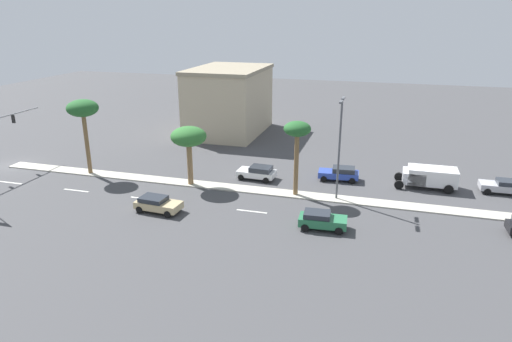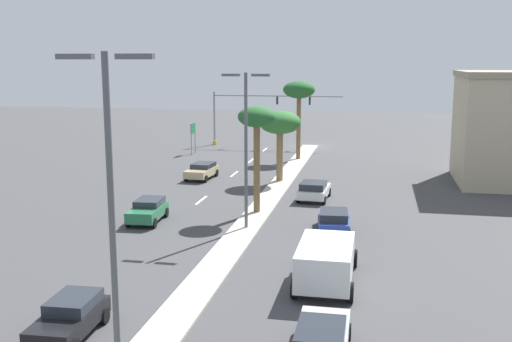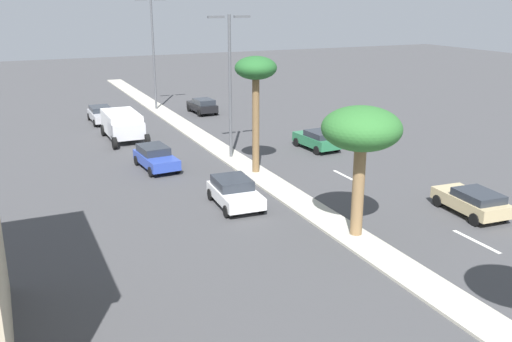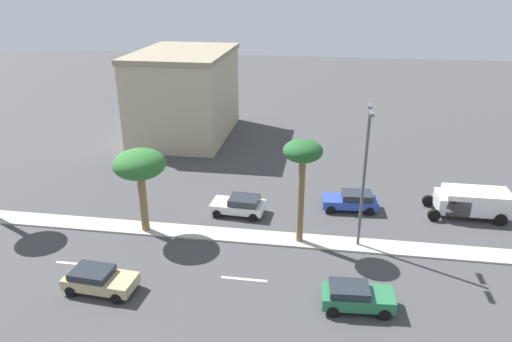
{
  "view_description": "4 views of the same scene",
  "coord_description": "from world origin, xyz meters",
  "px_view_note": "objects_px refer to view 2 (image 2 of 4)",
  "views": [
    {
      "loc": [
        40.46,
        40.82,
        16.7
      ],
      "look_at": [
        2.89,
        29.98,
        3.12
      ],
      "focal_mm": 32.04,
      "sensor_mm": 36.0,
      "label": 1
    },
    {
      "loc": [
        -7.71,
        72.36,
        10.35
      ],
      "look_at": [
        0.3,
        32.24,
        2.77
      ],
      "focal_mm": 42.38,
      "sensor_mm": 36.0,
      "label": 2
    },
    {
      "loc": [
        -14.0,
        2.12,
        10.62
      ],
      "look_at": [
        -2.56,
        27.31,
        2.11
      ],
      "focal_mm": 39.65,
      "sensor_mm": 36.0,
      "label": 3
    },
    {
      "loc": [
        28.11,
        34.45,
        16.81
      ],
      "look_at": [
        -2.59,
        29.73,
        3.92
      ],
      "focal_mm": 33.17,
      "sensor_mm": 36.0,
      "label": 4
    }
  ],
  "objects_px": {
    "directional_road_sign": "(193,132)",
    "street_lamp_front": "(246,138)",
    "sedan_tan_center": "(202,170)",
    "palm_tree_outboard": "(280,124)",
    "sedan_green_far": "(148,210)",
    "sedan_white_mid": "(314,190)",
    "street_lamp_rear": "(111,203)",
    "sedan_black_outboard": "(70,317)",
    "palm_tree_left": "(299,92)",
    "traffic_signal_gantry": "(248,110)",
    "box_truck": "(326,260)",
    "sedan_blue_inboard": "(334,220)",
    "palm_tree_front": "(257,123)",
    "sedan_silver_near": "(321,339)"
  },
  "relations": [
    {
      "from": "sedan_silver_near",
      "to": "directional_road_sign",
      "type": "bearing_deg",
      "value": -67.5
    },
    {
      "from": "directional_road_sign",
      "to": "sedan_silver_near",
      "type": "height_order",
      "value": "directional_road_sign"
    },
    {
      "from": "street_lamp_rear",
      "to": "sedan_blue_inboard",
      "type": "height_order",
      "value": "street_lamp_rear"
    },
    {
      "from": "palm_tree_left",
      "to": "street_lamp_rear",
      "type": "height_order",
      "value": "street_lamp_rear"
    },
    {
      "from": "traffic_signal_gantry",
      "to": "palm_tree_outboard",
      "type": "bearing_deg",
      "value": 109.06
    },
    {
      "from": "sedan_green_far",
      "to": "sedan_tan_center",
      "type": "distance_m",
      "value": 14.47
    },
    {
      "from": "directional_road_sign",
      "to": "palm_tree_front",
      "type": "height_order",
      "value": "palm_tree_front"
    },
    {
      "from": "sedan_tan_center",
      "to": "box_truck",
      "type": "distance_m",
      "value": 26.58
    },
    {
      "from": "street_lamp_front",
      "to": "sedan_white_mid",
      "type": "xyz_separation_m",
      "value": [
        -3.3,
        -8.67,
        -4.93
      ]
    },
    {
      "from": "street_lamp_front",
      "to": "sedan_blue_inboard",
      "type": "relative_size",
      "value": 2.22
    },
    {
      "from": "sedan_tan_center",
      "to": "sedan_black_outboard",
      "type": "height_order",
      "value": "sedan_black_outboard"
    },
    {
      "from": "traffic_signal_gantry",
      "to": "sedan_black_outboard",
      "type": "xyz_separation_m",
      "value": [
        -4.19,
        51.7,
        -3.51
      ]
    },
    {
      "from": "sedan_silver_near",
      "to": "box_truck",
      "type": "relative_size",
      "value": 0.73
    },
    {
      "from": "sedan_green_far",
      "to": "box_truck",
      "type": "xyz_separation_m",
      "value": [
        -12.22,
        8.82,
        0.42
      ]
    },
    {
      "from": "palm_tree_front",
      "to": "sedan_blue_inboard",
      "type": "distance_m",
      "value": 8.52
    },
    {
      "from": "street_lamp_front",
      "to": "sedan_green_far",
      "type": "height_order",
      "value": "street_lamp_front"
    },
    {
      "from": "palm_tree_outboard",
      "to": "sedan_green_far",
      "type": "xyz_separation_m",
      "value": [
        6.32,
        14.34,
        -4.22
      ]
    },
    {
      "from": "sedan_green_far",
      "to": "sedan_white_mid",
      "type": "bearing_deg",
      "value": -140.25
    },
    {
      "from": "box_truck",
      "to": "sedan_tan_center",
      "type": "bearing_deg",
      "value": -61.11
    },
    {
      "from": "box_truck",
      "to": "sedan_blue_inboard",
      "type": "bearing_deg",
      "value": -88.23
    },
    {
      "from": "sedan_green_far",
      "to": "street_lamp_rear",
      "type": "bearing_deg",
      "value": 108.85
    },
    {
      "from": "directional_road_sign",
      "to": "palm_tree_outboard",
      "type": "distance_m",
      "value": 18.2
    },
    {
      "from": "sedan_tan_center",
      "to": "sedan_black_outboard",
      "type": "distance_m",
      "value": 30.82
    },
    {
      "from": "street_lamp_front",
      "to": "sedan_black_outboard",
      "type": "height_order",
      "value": "street_lamp_front"
    },
    {
      "from": "sedan_white_mid",
      "to": "box_truck",
      "type": "distance_m",
      "value": 17.21
    },
    {
      "from": "sedan_black_outboard",
      "to": "box_truck",
      "type": "bearing_deg",
      "value": -141.06
    },
    {
      "from": "street_lamp_rear",
      "to": "sedan_black_outboard",
      "type": "xyz_separation_m",
      "value": [
        3.57,
        -3.61,
        -5.44
      ]
    },
    {
      "from": "sedan_black_outboard",
      "to": "sedan_blue_inboard",
      "type": "bearing_deg",
      "value": -118.81
    },
    {
      "from": "palm_tree_left",
      "to": "sedan_white_mid",
      "type": "xyz_separation_m",
      "value": [
        -3.51,
        18.05,
        -6.28
      ]
    },
    {
      "from": "traffic_signal_gantry",
      "to": "palm_tree_outboard",
      "type": "height_order",
      "value": "traffic_signal_gantry"
    },
    {
      "from": "traffic_signal_gantry",
      "to": "sedan_black_outboard",
      "type": "height_order",
      "value": "traffic_signal_gantry"
    },
    {
      "from": "palm_tree_left",
      "to": "street_lamp_front",
      "type": "bearing_deg",
      "value": 90.45
    },
    {
      "from": "directional_road_sign",
      "to": "palm_tree_front",
      "type": "xyz_separation_m",
      "value": [
        -12.03,
        24.44,
        3.73
      ]
    },
    {
      "from": "traffic_signal_gantry",
      "to": "street_lamp_rear",
      "type": "distance_m",
      "value": 55.88
    },
    {
      "from": "palm_tree_left",
      "to": "sedan_black_outboard",
      "type": "height_order",
      "value": "palm_tree_left"
    },
    {
      "from": "traffic_signal_gantry",
      "to": "street_lamp_front",
      "type": "xyz_separation_m",
      "value": [
        -7.62,
        36.02,
        1.42
      ]
    },
    {
      "from": "street_lamp_front",
      "to": "street_lamp_rear",
      "type": "xyz_separation_m",
      "value": [
        -0.14,
        19.29,
        0.51
      ]
    },
    {
      "from": "directional_road_sign",
      "to": "box_truck",
      "type": "distance_m",
      "value": 40.81
    },
    {
      "from": "traffic_signal_gantry",
      "to": "palm_tree_left",
      "type": "relative_size",
      "value": 1.96
    },
    {
      "from": "palm_tree_front",
      "to": "sedan_silver_near",
      "type": "xyz_separation_m",
      "value": [
        -6.17,
        19.5,
        -5.47
      ]
    },
    {
      "from": "street_lamp_front",
      "to": "sedan_tan_center",
      "type": "height_order",
      "value": "street_lamp_front"
    },
    {
      "from": "directional_road_sign",
      "to": "sedan_green_far",
      "type": "height_order",
      "value": "directional_road_sign"
    },
    {
      "from": "traffic_signal_gantry",
      "to": "street_lamp_front",
      "type": "bearing_deg",
      "value": 101.94
    },
    {
      "from": "palm_tree_front",
      "to": "box_truck",
      "type": "relative_size",
      "value": 1.21
    },
    {
      "from": "sedan_tan_center",
      "to": "palm_tree_left",
      "type": "bearing_deg",
      "value": -120.64
    },
    {
      "from": "palm_tree_outboard",
      "to": "street_lamp_front",
      "type": "height_order",
      "value": "street_lamp_front"
    },
    {
      "from": "directional_road_sign",
      "to": "street_lamp_front",
      "type": "bearing_deg",
      "value": 113.17
    },
    {
      "from": "street_lamp_front",
      "to": "sedan_black_outboard",
      "type": "bearing_deg",
      "value": 77.69
    },
    {
      "from": "street_lamp_front",
      "to": "sedan_tan_center",
      "type": "xyz_separation_m",
      "value": [
        7.21,
        -14.9,
        -4.96
      ]
    },
    {
      "from": "box_truck",
      "to": "street_lamp_front",
      "type": "bearing_deg",
      "value": -56.09
    }
  ]
}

